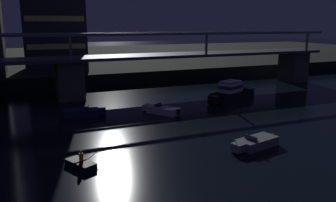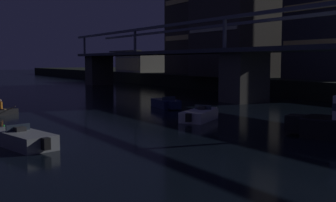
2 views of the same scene
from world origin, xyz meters
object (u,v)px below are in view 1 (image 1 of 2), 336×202
object	(u,v)px
river_bridge	(69,68)
cabin_cruiser_near_left	(231,93)
speedboat_mid_center	(83,112)
dinghy_with_paddler	(81,164)
tower_central	(51,5)
speedboat_near_right	(255,143)
speedboat_near_center	(162,110)

from	to	relation	value
river_bridge	cabin_cruiser_near_left	distance (m)	23.45
cabin_cruiser_near_left	speedboat_mid_center	distance (m)	21.09
river_bridge	dinghy_with_paddler	bearing A→B (deg)	-95.86
tower_central	speedboat_near_right	distance (m)	47.73
speedboat_near_right	cabin_cruiser_near_left	bearing A→B (deg)	62.75
tower_central	speedboat_near_center	bearing A→B (deg)	-72.43
speedboat_mid_center	dinghy_with_paddler	xyz separation A→B (m)	(-2.65, -14.98, -0.14)
river_bridge	speedboat_mid_center	bearing A→B (deg)	-89.68
speedboat_near_right	speedboat_mid_center	xyz separation A→B (m)	(-12.15, 16.62, 0.00)
speedboat_near_center	speedboat_near_right	xyz separation A→B (m)	(3.11, -14.08, 0.00)
speedboat_near_center	speedboat_mid_center	distance (m)	9.38
tower_central	speedboat_mid_center	distance (m)	30.57
river_bridge	cabin_cruiser_near_left	bearing A→B (deg)	-24.41
dinghy_with_paddler	speedboat_near_right	bearing A→B (deg)	-6.32
tower_central	speedboat_near_right	bearing A→B (deg)	-74.04
river_bridge	tower_central	xyz separation A→B (m)	(-0.38, 17.07, 9.57)
tower_central	cabin_cruiser_near_left	distance (m)	36.63
cabin_cruiser_near_left	dinghy_with_paddler	distance (m)	28.45
river_bridge	cabin_cruiser_near_left	size ratio (longest dim) A/B	9.64
speedboat_mid_center	tower_central	bearing A→B (deg)	90.91
dinghy_with_paddler	cabin_cruiser_near_left	bearing A→B (deg)	33.47
cabin_cruiser_near_left	speedboat_near_right	distance (m)	19.49
speedboat_near_center	cabin_cruiser_near_left	bearing A→B (deg)	15.07
cabin_cruiser_near_left	speedboat_near_right	xyz separation A→B (m)	(-8.92, -17.32, -0.64)
tower_central	speedboat_mid_center	world-z (taller)	tower_central
river_bridge	tower_central	world-z (taller)	tower_central
speedboat_near_right	speedboat_mid_center	world-z (taller)	same
river_bridge	dinghy_with_paddler	distance (m)	25.75
tower_central	cabin_cruiser_near_left	xyz separation A→B (m)	(21.50, -26.66, -12.98)
speedboat_near_center	speedboat_near_right	world-z (taller)	same
tower_central	dinghy_with_paddler	distance (m)	44.58
river_bridge	speedboat_near_right	xyz separation A→B (m)	(12.21, -26.91, -4.05)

